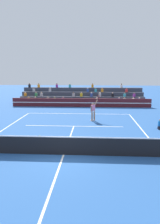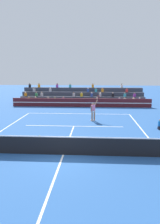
% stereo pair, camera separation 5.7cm
% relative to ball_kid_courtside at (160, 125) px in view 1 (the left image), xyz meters
% --- Properties ---
extents(ground_plane, '(120.00, 120.00, 0.00)m').
position_rel_ball_kid_courtside_xyz_m(ground_plane, '(-6.95, -5.83, -0.33)').
color(ground_plane, '#285699').
extents(court_lines, '(11.10, 23.90, 0.01)m').
position_rel_ball_kid_courtside_xyz_m(court_lines, '(-6.95, -5.83, -0.33)').
color(court_lines, white).
rests_on(court_lines, ground).
extents(tennis_net, '(12.00, 0.10, 1.10)m').
position_rel_ball_kid_courtside_xyz_m(tennis_net, '(-6.95, -5.83, 0.21)').
color(tennis_net, slate).
rests_on(tennis_net, ground).
extents(sponsor_banner_wall, '(18.00, 0.26, 1.10)m').
position_rel_ball_kid_courtside_xyz_m(sponsor_banner_wall, '(-6.95, 10.79, 0.22)').
color(sponsor_banner_wall, '#51191E').
rests_on(sponsor_banner_wall, ground).
extents(bleacher_stand, '(17.25, 3.80, 2.83)m').
position_rel_ball_kid_courtside_xyz_m(bleacher_stand, '(-6.95, 13.95, 0.50)').
color(bleacher_stand, '#383D4C').
rests_on(bleacher_stand, ground).
extents(ball_kid_courtside, '(0.30, 0.36, 0.84)m').
position_rel_ball_kid_courtside_xyz_m(ball_kid_courtside, '(0.00, 0.00, 0.00)').
color(ball_kid_courtside, black).
rests_on(ball_kid_courtside, ground).
extents(tennis_player, '(0.92, 0.87, 2.40)m').
position_rel_ball_kid_courtside_xyz_m(tennis_player, '(-5.32, 2.66, 0.65)').
color(tennis_player, '#9E7051').
rests_on(tennis_player, ground).
extents(tennis_ball, '(0.07, 0.07, 0.07)m').
position_rel_ball_kid_courtside_xyz_m(tennis_ball, '(-9.15, -2.43, -0.30)').
color(tennis_ball, '#C6DB33').
rests_on(tennis_ball, ground).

